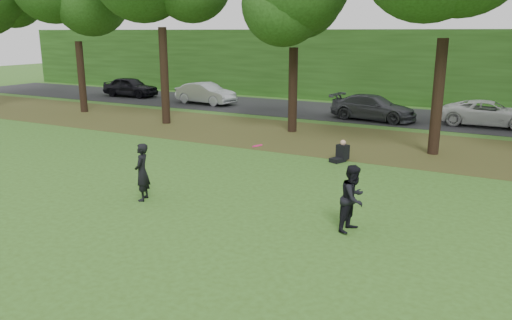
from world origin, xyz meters
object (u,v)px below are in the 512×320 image
at_px(player_left, 142,172).
at_px(frisbee, 257,146).
at_px(player_right, 353,198).
at_px(seated_person, 341,153).

distance_m(player_left, frisbee, 3.90).
height_order(player_right, seated_person, player_right).
bearing_deg(frisbee, seated_person, 89.94).
distance_m(player_right, seated_person, 6.98).
relative_size(frisbee, seated_person, 0.36).
relative_size(player_left, frisbee, 5.80).
height_order(player_left, seated_person, player_left).
xyz_separation_m(player_right, seated_person, (-2.46, 6.50, -0.54)).
relative_size(player_right, frisbee, 5.74).
xyz_separation_m(player_left, seated_person, (3.73, 7.14, -0.55)).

